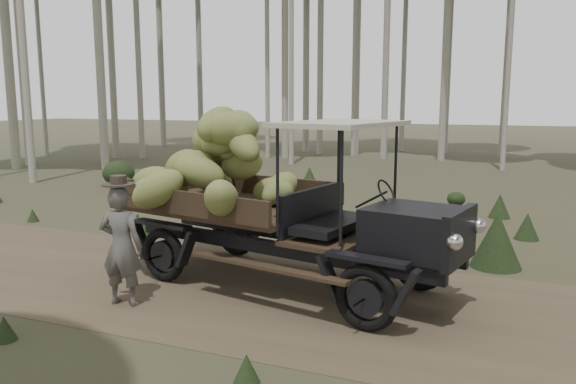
# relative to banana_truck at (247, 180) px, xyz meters

# --- Properties ---
(ground) EXTENTS (120.00, 120.00, 0.00)m
(ground) POSITION_rel_banana_truck_xyz_m (-1.06, -0.52, -1.55)
(ground) COLOR #473D2B
(ground) RESTS_ON ground
(dirt_track) EXTENTS (70.00, 4.00, 0.01)m
(dirt_track) POSITION_rel_banana_truck_xyz_m (-1.06, -0.52, -1.55)
(dirt_track) COLOR brown
(dirt_track) RESTS_ON ground
(banana_truck) EXTENTS (5.66, 2.97, 2.74)m
(banana_truck) POSITION_rel_banana_truck_xyz_m (0.00, 0.00, 0.00)
(banana_truck) COLOR black
(banana_truck) RESTS_ON ground
(farmer) EXTENTS (0.64, 0.48, 1.77)m
(farmer) POSITION_rel_banana_truck_xyz_m (-1.07, -1.64, -0.72)
(farmer) COLOR #54514D
(farmer) RESTS_ON ground
(undergrowth) EXTENTS (22.27, 21.72, 1.37)m
(undergrowth) POSITION_rel_banana_truck_xyz_m (1.46, -1.82, -1.02)
(undergrowth) COLOR #233319
(undergrowth) RESTS_ON ground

